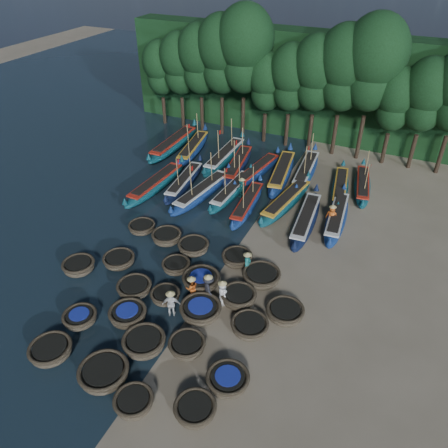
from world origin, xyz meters
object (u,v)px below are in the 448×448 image
at_px(coracle_19, 285,312).
at_px(long_boat_2, 184,182).
at_px(coracle_14, 250,326).
at_px(long_boat_8, 337,217).
at_px(coracle_5, 80,318).
at_px(coracle_21, 167,237).
at_px(coracle_6, 128,314).
at_px(coracle_3, 134,402).
at_px(fisherman_6, 332,216).
at_px(long_boat_12, 238,165).
at_px(coracle_13, 201,310).
at_px(coracle_2, 104,373).
at_px(long_boat_10, 193,148).
at_px(fisherman_0, 222,292).
at_px(coracle_7, 144,342).
at_px(coracle_8, 187,345).
at_px(coracle_10, 79,266).
at_px(long_boat_17, 362,185).
at_px(fisherman_2, 192,287).
at_px(long_boat_1, 156,184).
at_px(long_boat_16, 340,187).
at_px(coracle_18, 239,297).
at_px(long_boat_7, 306,219).
at_px(coracle_9, 228,380).
at_px(coracle_11, 134,288).
at_px(coracle_12, 165,296).
at_px(long_boat_5, 247,204).
at_px(fisherman_5, 242,187).
at_px(long_boat_6, 286,201).
at_px(fisherman_3, 209,288).
at_px(fisherman_1, 247,263).
at_px(fisherman_4, 171,303).
at_px(long_boat_11, 225,156).
at_px(coracle_1, 51,350).
at_px(long_boat_4, 232,191).
at_px(long_boat_14, 282,173).
at_px(coracle_22, 193,247).
at_px(long_boat_13, 258,171).
at_px(coracle_17, 201,280).
at_px(long_boat_3, 202,192).
at_px(coracle_20, 142,227).

xyz_separation_m(coracle_19, long_boat_2, (-12.11, 10.47, 0.08)).
bearing_deg(coracle_14, long_boat_8, 81.05).
height_order(coracle_5, coracle_21, coracle_21).
bearing_deg(coracle_6, coracle_3, -52.32).
distance_m(long_boat_8, fisherman_6, 0.72).
bearing_deg(long_boat_12, coracle_13, -81.89).
distance_m(coracle_2, long_boat_2, 18.70).
bearing_deg(long_boat_10, coracle_3, -77.36).
bearing_deg(fisherman_0, coracle_14, -169.24).
bearing_deg(coracle_7, coracle_8, 22.20).
distance_m(coracle_10, long_boat_8, 18.04).
distance_m(coracle_7, long_boat_17, 22.26).
xyz_separation_m(coracle_14, fisherman_2, (-4.00, 0.98, 0.41)).
bearing_deg(long_boat_2, long_boat_1, -149.79).
bearing_deg(long_boat_16, coracle_18, -108.33).
bearing_deg(long_boat_10, long_boat_7, -38.82).
bearing_deg(coracle_9, long_boat_12, 112.00).
distance_m(coracle_11, coracle_13, 4.37).
xyz_separation_m(coracle_12, long_boat_5, (0.58, 11.07, 0.10)).
bearing_deg(coracle_3, coracle_7, 115.25).
height_order(long_boat_10, fisherman_5, long_boat_10).
bearing_deg(coracle_9, long_boat_6, 98.45).
xyz_separation_m(coracle_19, long_boat_7, (-1.44, 9.19, 0.11)).
bearing_deg(coracle_3, fisherman_3, 90.06).
bearing_deg(long_boat_16, coracle_14, -102.76).
distance_m(coracle_12, fisherman_1, 5.37).
bearing_deg(fisherman_4, coracle_14, 164.63).
height_order(coracle_7, coracle_14, coracle_7).
xyz_separation_m(coracle_11, long_boat_11, (-2.33, 17.89, 0.17)).
bearing_deg(long_boat_1, coracle_1, -73.36).
bearing_deg(coracle_1, long_boat_2, 97.14).
bearing_deg(long_boat_4, fisherman_3, -70.23).
relative_size(coracle_11, long_boat_4, 0.27).
height_order(coracle_19, long_boat_14, long_boat_14).
distance_m(long_boat_2, long_boat_5, 6.09).
xyz_separation_m(long_boat_8, fisherman_2, (-5.91, -11.13, 0.28)).
xyz_separation_m(coracle_9, coracle_13, (-3.20, 3.44, 0.03)).
relative_size(coracle_5, coracle_22, 0.96).
bearing_deg(fisherman_4, long_boat_13, -109.66).
bearing_deg(coracle_3, coracle_19, 61.14).
relative_size(coracle_5, long_boat_7, 0.27).
distance_m(long_boat_13, fisherman_4, 17.32).
bearing_deg(coracle_3, coracle_17, 96.33).
height_order(coracle_19, coracle_21, coracle_21).
relative_size(long_boat_3, long_boat_8, 1.05).
relative_size(coracle_18, long_boat_2, 0.27).
height_order(coracle_1, coracle_20, coracle_1).
bearing_deg(coracle_9, long_boat_13, 107.26).
height_order(coracle_11, long_boat_1, long_boat_1).
relative_size(coracle_17, long_boat_6, 0.32).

